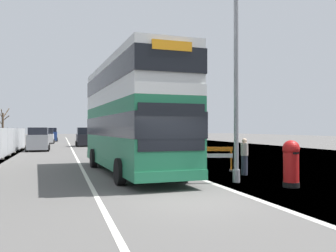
{
  "coord_description": "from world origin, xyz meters",
  "views": [
    {
      "loc": [
        -3.56,
        -10.03,
        2.09
      ],
      "look_at": [
        0.78,
        4.86,
        2.2
      ],
      "focal_mm": 39.24,
      "sensor_mm": 36.0,
      "label": 1
    }
  ],
  "objects_px": {
    "double_decker_bus": "(131,115)",
    "car_receding_far": "(47,137)",
    "lamppost_foreground": "(236,72)",
    "red_pillar_postbox": "(291,161)",
    "pedestrian_at_kerb": "(244,157)",
    "car_receding_mid": "(84,138)",
    "car_oncoming_near": "(38,140)",
    "roadworks_barrier": "(218,156)",
    "car_far_side": "(51,135)"
  },
  "relations": [
    {
      "from": "car_receding_mid",
      "to": "car_receding_far",
      "type": "bearing_deg",
      "value": 114.89
    },
    {
      "from": "lamppost_foreground",
      "to": "car_oncoming_near",
      "type": "height_order",
      "value": "lamppost_foreground"
    },
    {
      "from": "double_decker_bus",
      "to": "car_oncoming_near",
      "type": "relative_size",
      "value": 2.99
    },
    {
      "from": "car_far_side",
      "to": "pedestrian_at_kerb",
      "type": "bearing_deg",
      "value": -78.86
    },
    {
      "from": "lamppost_foreground",
      "to": "car_receding_far",
      "type": "bearing_deg",
      "value": 101.55
    },
    {
      "from": "double_decker_bus",
      "to": "car_receding_mid",
      "type": "xyz_separation_m",
      "value": [
        -0.49,
        27.49,
        -1.72
      ]
    },
    {
      "from": "lamppost_foreground",
      "to": "car_far_side",
      "type": "bearing_deg",
      "value": 99.18
    },
    {
      "from": "car_oncoming_near",
      "to": "car_far_side",
      "type": "bearing_deg",
      "value": 88.97
    },
    {
      "from": "car_oncoming_near",
      "to": "pedestrian_at_kerb",
      "type": "relative_size",
      "value": 2.31
    },
    {
      "from": "double_decker_bus",
      "to": "pedestrian_at_kerb",
      "type": "xyz_separation_m",
      "value": [
        4.8,
        -2.14,
        -1.92
      ]
    },
    {
      "from": "double_decker_bus",
      "to": "car_receding_mid",
      "type": "distance_m",
      "value": 27.55
    },
    {
      "from": "roadworks_barrier",
      "to": "car_receding_far",
      "type": "bearing_deg",
      "value": 103.7
    },
    {
      "from": "lamppost_foreground",
      "to": "pedestrian_at_kerb",
      "type": "relative_size",
      "value": 5.49
    },
    {
      "from": "lamppost_foreground",
      "to": "car_far_side",
      "type": "distance_m",
      "value": 51.02
    },
    {
      "from": "double_decker_bus",
      "to": "car_receding_far",
      "type": "bearing_deg",
      "value": 97.72
    },
    {
      "from": "double_decker_bus",
      "to": "car_oncoming_near",
      "type": "height_order",
      "value": "double_decker_bus"
    },
    {
      "from": "lamppost_foreground",
      "to": "roadworks_barrier",
      "type": "bearing_deg",
      "value": 77.49
    },
    {
      "from": "red_pillar_postbox",
      "to": "roadworks_barrier",
      "type": "distance_m",
      "value": 5.15
    },
    {
      "from": "double_decker_bus",
      "to": "lamppost_foreground",
      "type": "relative_size",
      "value": 1.25
    },
    {
      "from": "red_pillar_postbox",
      "to": "pedestrian_at_kerb",
      "type": "height_order",
      "value": "red_pillar_postbox"
    },
    {
      "from": "double_decker_bus",
      "to": "car_far_side",
      "type": "relative_size",
      "value": 2.69
    },
    {
      "from": "car_far_side",
      "to": "red_pillar_postbox",
      "type": "bearing_deg",
      "value": -79.66
    },
    {
      "from": "double_decker_bus",
      "to": "red_pillar_postbox",
      "type": "distance_m",
      "value": 7.64
    },
    {
      "from": "red_pillar_postbox",
      "to": "car_receding_mid",
      "type": "distance_m",
      "value": 33.6
    },
    {
      "from": "car_oncoming_near",
      "to": "car_receding_mid",
      "type": "height_order",
      "value": "car_receding_mid"
    },
    {
      "from": "double_decker_bus",
      "to": "red_pillar_postbox",
      "type": "relative_size",
      "value": 6.8
    },
    {
      "from": "lamppost_foreground",
      "to": "pedestrian_at_kerb",
      "type": "height_order",
      "value": "lamppost_foreground"
    },
    {
      "from": "car_receding_far",
      "to": "car_far_side",
      "type": "bearing_deg",
      "value": 87.77
    },
    {
      "from": "car_receding_mid",
      "to": "car_receding_far",
      "type": "distance_m",
      "value": 10.87
    },
    {
      "from": "lamppost_foreground",
      "to": "car_far_side",
      "type": "height_order",
      "value": "lamppost_foreground"
    },
    {
      "from": "roadworks_barrier",
      "to": "double_decker_bus",
      "type": "bearing_deg",
      "value": 172.02
    },
    {
      "from": "roadworks_barrier",
      "to": "lamppost_foreground",
      "type": "bearing_deg",
      "value": -102.51
    },
    {
      "from": "red_pillar_postbox",
      "to": "car_far_side",
      "type": "xyz_separation_m",
      "value": [
        -9.47,
        51.88,
        0.13
      ]
    },
    {
      "from": "double_decker_bus",
      "to": "lamppost_foreground",
      "type": "xyz_separation_m",
      "value": [
        3.41,
        -4.09,
        1.55
      ]
    },
    {
      "from": "car_oncoming_near",
      "to": "car_far_side",
      "type": "relative_size",
      "value": 0.9
    },
    {
      "from": "double_decker_bus",
      "to": "car_receding_far",
      "type": "xyz_separation_m",
      "value": [
        -5.06,
        37.35,
        -1.8
      ]
    },
    {
      "from": "car_receding_far",
      "to": "car_oncoming_near",
      "type": "bearing_deg",
      "value": -90.44
    },
    {
      "from": "red_pillar_postbox",
      "to": "car_oncoming_near",
      "type": "distance_m",
      "value": 26.88
    },
    {
      "from": "lamppost_foreground",
      "to": "car_oncoming_near",
      "type": "distance_m",
      "value": 25.11
    },
    {
      "from": "red_pillar_postbox",
      "to": "pedestrian_at_kerb",
      "type": "relative_size",
      "value": 1.01
    },
    {
      "from": "roadworks_barrier",
      "to": "pedestrian_at_kerb",
      "type": "bearing_deg",
      "value": -68.47
    },
    {
      "from": "lamppost_foreground",
      "to": "roadworks_barrier",
      "type": "relative_size",
      "value": 6.03
    },
    {
      "from": "red_pillar_postbox",
      "to": "car_receding_far",
      "type": "distance_m",
      "value": 44.15
    },
    {
      "from": "lamppost_foreground",
      "to": "roadworks_barrier",
      "type": "distance_m",
      "value": 5.05
    },
    {
      "from": "car_receding_mid",
      "to": "car_oncoming_near",
      "type": "bearing_deg",
      "value": -119.85
    },
    {
      "from": "red_pillar_postbox",
      "to": "car_receding_mid",
      "type": "xyz_separation_m",
      "value": [
        -5.24,
        33.19,
        0.11
      ]
    },
    {
      "from": "double_decker_bus",
      "to": "red_pillar_postbox",
      "type": "bearing_deg",
      "value": -50.19
    },
    {
      "from": "double_decker_bus",
      "to": "roadworks_barrier",
      "type": "distance_m",
      "value": 4.68
    },
    {
      "from": "roadworks_barrier",
      "to": "car_oncoming_near",
      "type": "height_order",
      "value": "car_oncoming_near"
    },
    {
      "from": "double_decker_bus",
      "to": "pedestrian_at_kerb",
      "type": "distance_m",
      "value": 5.59
    }
  ]
}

